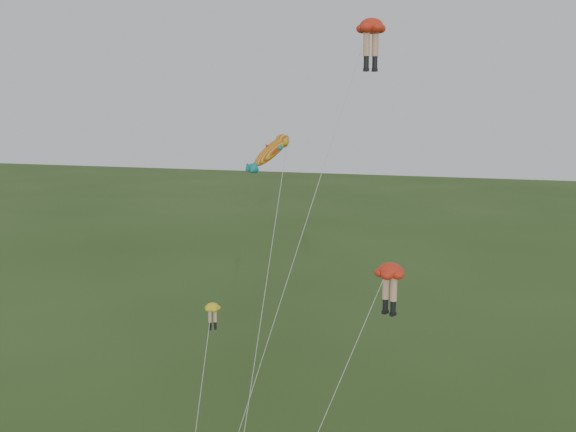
# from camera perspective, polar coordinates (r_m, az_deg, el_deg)

# --- Properties ---
(legs_kite_red_high) EXTENTS (7.44, 9.03, 24.54)m
(legs_kite_red_high) POSITION_cam_1_polar(r_m,az_deg,el_deg) (38.00, 7.29, 15.74)
(legs_kite_red_high) COLOR red
(legs_kite_red_high) RESTS_ON ground
(legs_kite_red_mid) EXTENTS (5.47, 4.93, 11.95)m
(legs_kite_red_mid) POSITION_cam_1_polar(r_m,az_deg,el_deg) (32.54, 8.96, -5.37)
(legs_kite_red_mid) COLOR red
(legs_kite_red_mid) RESTS_ON ground
(legs_kite_yellow) EXTENTS (2.71, 9.10, 8.15)m
(legs_kite_yellow) POSITION_cam_1_polar(r_m,az_deg,el_deg) (38.37, -6.83, -8.85)
(legs_kite_yellow) COLOR yellow
(legs_kite_yellow) RESTS_ON ground
(fish_kite) EXTENTS (2.56, 11.90, 18.18)m
(fish_kite) POSITION_cam_1_polar(r_m,az_deg,el_deg) (39.07, -1.47, 5.68)
(fish_kite) COLOR gold
(fish_kite) RESTS_ON ground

